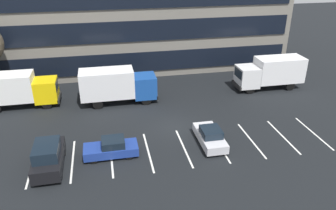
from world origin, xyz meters
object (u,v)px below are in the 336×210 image
at_px(box_truck_blue, 117,84).
at_px(box_truck_yellow, 17,89).
at_px(box_truck_white, 271,72).
at_px(sedan_navy, 111,148).
at_px(suv_black, 48,157).
at_px(sedan_silver, 210,136).

bearing_deg(box_truck_blue, box_truck_yellow, 173.99).
xyz_separation_m(box_truck_blue, box_truck_white, (16.54, 0.45, -0.02)).
xyz_separation_m(box_truck_yellow, sedan_navy, (8.34, -10.30, -1.23)).
bearing_deg(box_truck_yellow, box_truck_blue, -6.01).
bearing_deg(sedan_navy, box_truck_blue, 83.39).
bearing_deg(suv_black, sedan_navy, 8.77).
distance_m(box_truck_white, box_truck_yellow, 25.97).
relative_size(box_truck_white, sedan_navy, 1.86).
xyz_separation_m(box_truck_yellow, suv_black, (3.99, -10.97, -0.92)).
height_order(box_truck_blue, sedan_navy, box_truck_blue).
xyz_separation_m(box_truck_white, box_truck_yellow, (-25.96, 0.54, -0.03)).
bearing_deg(box_truck_blue, suv_black, -118.58).
xyz_separation_m(suv_black, sedan_navy, (4.36, 0.67, -0.30)).
relative_size(box_truck_white, box_truck_yellow, 1.01).
distance_m(box_truck_yellow, sedan_navy, 13.31).
distance_m(box_truck_white, sedan_navy, 20.18).
bearing_deg(sedan_navy, box_truck_white, 28.98).
height_order(box_truck_blue, sedan_silver, box_truck_blue).
height_order(box_truck_white, suv_black, box_truck_white).
bearing_deg(suv_black, box_truck_yellow, 109.98).
distance_m(sedan_silver, suv_black, 12.05).
bearing_deg(sedan_silver, box_truck_yellow, 147.53).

